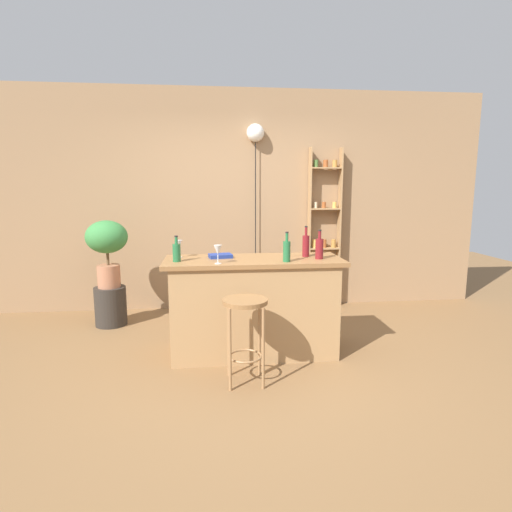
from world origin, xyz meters
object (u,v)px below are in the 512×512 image
(wine_glass_left, at_px, (218,250))
(cookbook, at_px, (220,256))
(bottle_spirits_clear, at_px, (306,245))
(bottle_wine_red, at_px, (177,252))
(spice_shelf, at_px, (324,229))
(bottle_sauce_amber, at_px, (319,248))
(potted_plant, at_px, (107,244))
(wine_glass_center, at_px, (179,245))
(pendant_globe_light, at_px, (255,135))
(plant_stool, at_px, (111,306))
(bar_stool, at_px, (245,320))
(bottle_vinegar, at_px, (287,250))

(wine_glass_left, xyz_separation_m, cookbook, (0.03, 0.31, -0.10))
(bottle_spirits_clear, bearing_deg, bottle_wine_red, -173.39)
(spice_shelf, bearing_deg, bottle_sauce_amber, -106.84)
(potted_plant, relative_size, cookbook, 3.64)
(potted_plant, bearing_deg, cookbook, -36.01)
(wine_glass_center, bearing_deg, bottle_sauce_amber, -9.68)
(pendant_globe_light, bearing_deg, wine_glass_center, -122.29)
(spice_shelf, bearing_deg, potted_plant, -168.89)
(potted_plant, height_order, bottle_spirits_clear, bottle_spirits_clear)
(pendant_globe_light, bearing_deg, plant_stool, -162.59)
(potted_plant, relative_size, pendant_globe_light, 0.32)
(bar_stool, height_order, bottle_wine_red, bottle_wine_red)
(bottle_wine_red, relative_size, wine_glass_left, 1.42)
(wine_glass_left, bearing_deg, bottle_vinegar, 3.14)
(bar_stool, distance_m, cookbook, 0.83)
(bottle_wine_red, height_order, wine_glass_left, bottle_wine_red)
(bottle_wine_red, bearing_deg, bar_stool, -43.09)
(bottle_wine_red, height_order, bottle_vinegar, bottle_vinegar)
(bottle_sauce_amber, bearing_deg, bottle_vinegar, -160.42)
(potted_plant, distance_m, bottle_spirits_clear, 2.27)
(potted_plant, relative_size, wine_glass_left, 4.66)
(bar_stool, height_order, bottle_vinegar, bottle_vinegar)
(bottle_wine_red, bearing_deg, pendant_globe_light, 61.40)
(potted_plant, relative_size, bottle_spirits_clear, 2.60)
(wine_glass_center, xyz_separation_m, pendant_globe_light, (0.88, 1.39, 1.18))
(plant_stool, distance_m, bottle_wine_red, 1.58)
(wine_glass_left, bearing_deg, pendant_globe_light, 73.65)
(bottle_sauce_amber, distance_m, cookbook, 0.93)
(bottle_sauce_amber, height_order, wine_glass_center, bottle_sauce_amber)
(bottle_spirits_clear, height_order, cookbook, bottle_spirits_clear)
(pendant_globe_light, bearing_deg, bar_stool, -98.29)
(plant_stool, bearing_deg, bottle_spirits_clear, -24.27)
(bar_stool, xyz_separation_m, pendant_globe_light, (0.31, 2.15, 1.69))
(bar_stool, bearing_deg, bottle_vinegar, 45.78)
(bottle_sauce_amber, xyz_separation_m, wine_glass_center, (-1.30, 0.22, 0.02))
(wine_glass_center, bearing_deg, plant_stool, 135.50)
(spice_shelf, relative_size, potted_plant, 2.72)
(wine_glass_center, bearing_deg, potted_plant, 135.50)
(bar_stool, xyz_separation_m, spice_shelf, (1.22, 2.12, 0.51))
(bottle_vinegar, bearing_deg, bottle_sauce_amber, 19.58)
(bottle_vinegar, height_order, pendant_globe_light, pendant_globe_light)
(bar_stool, bearing_deg, wine_glass_center, 126.79)
(bar_stool, height_order, bottle_spirits_clear, bottle_spirits_clear)
(bottle_vinegar, relative_size, cookbook, 1.28)
(plant_stool, height_order, wine_glass_left, wine_glass_left)
(potted_plant, xyz_separation_m, wine_glass_left, (1.22, -1.22, 0.10))
(potted_plant, xyz_separation_m, bottle_sauce_amber, (2.16, -1.07, 0.08))
(potted_plant, bearing_deg, bottle_sauce_amber, -26.29)
(bottle_vinegar, distance_m, wine_glass_center, 1.03)
(bottle_sauce_amber, bearing_deg, wine_glass_center, 170.32)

